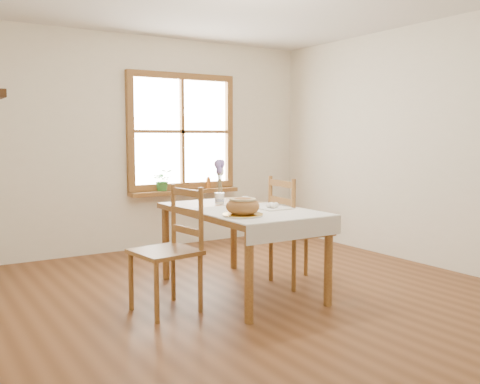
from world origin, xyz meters
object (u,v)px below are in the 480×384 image
object	(u,v)px
dining_table	(240,218)
chair_right	(301,230)
chair_left	(165,250)
flower_vase	(220,199)
bread_plate	(243,215)

from	to	relation	value
dining_table	chair_right	xyz separation A→B (m)	(0.63, -0.08, -0.16)
chair_left	chair_right	world-z (taller)	chair_right
dining_table	flower_vase	world-z (taller)	flower_vase
chair_left	chair_right	size ratio (longest dim) A/B	0.98
dining_table	flower_vase	xyz separation A→B (m)	(0.01, 0.37, 0.14)
chair_right	flower_vase	xyz separation A→B (m)	(-0.62, 0.45, 0.29)
bread_plate	flower_vase	bearing A→B (deg)	72.36
dining_table	bread_plate	bearing A→B (deg)	-119.90
flower_vase	bread_plate	bearing A→B (deg)	-107.64
bread_plate	flower_vase	distance (m)	0.85
chair_right	bread_plate	size ratio (longest dim) A/B	3.24
chair_left	chair_right	distance (m)	1.43
dining_table	chair_right	world-z (taller)	chair_right
dining_table	flower_vase	distance (m)	0.40
chair_right	bread_plate	bearing A→B (deg)	117.29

